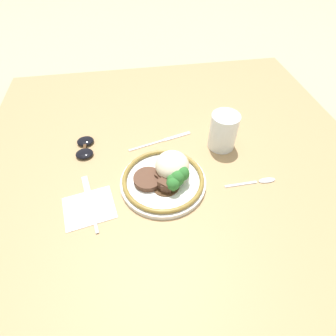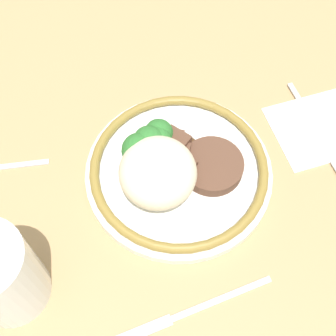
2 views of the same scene
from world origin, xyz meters
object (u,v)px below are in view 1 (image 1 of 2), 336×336
at_px(juice_glass, 223,133).
at_px(sunglasses, 85,147).
at_px(plate, 166,177).
at_px(spoon, 261,181).
at_px(knife, 163,140).
at_px(fork, 89,197).

xyz_separation_m(juice_glass, sunglasses, (-0.42, 0.05, -0.04)).
height_order(plate, spoon, plate).
bearing_deg(spoon, juice_glass, 111.08).
xyz_separation_m(juice_glass, knife, (-0.18, 0.05, -0.05)).
distance_m(fork, sunglasses, 0.19).
bearing_deg(spoon, plate, 170.46).
bearing_deg(knife, fork, -154.62).
bearing_deg(plate, fork, -175.33).
distance_m(spoon, sunglasses, 0.53).
bearing_deg(juice_glass, spoon, -67.84).
bearing_deg(juice_glass, fork, -160.82).
distance_m(knife, spoon, 0.32).
xyz_separation_m(plate, knife, (0.02, 0.17, -0.02)).
bearing_deg(sunglasses, plate, -37.44).
distance_m(plate, juice_glass, 0.23).
distance_m(plate, knife, 0.18).
xyz_separation_m(plate, sunglasses, (-0.23, 0.17, -0.02)).
height_order(spoon, sunglasses, sunglasses).
distance_m(juice_glass, sunglasses, 0.42).
bearing_deg(fork, spoon, -104.84).
relative_size(knife, sunglasses, 2.01).
height_order(plate, sunglasses, plate).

